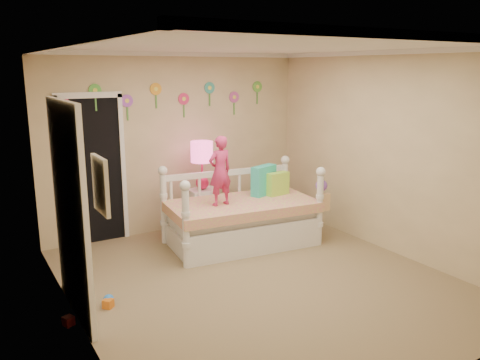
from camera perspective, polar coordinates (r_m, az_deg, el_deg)
floor at (r=5.73m, az=2.27°, el=-11.58°), size 4.00×4.50×0.01m
ceiling at (r=5.22m, az=2.53°, el=15.39°), size 4.00×4.50×0.01m
back_wall at (r=7.28m, az=-7.38°, el=4.32°), size 4.00×0.01×2.60m
left_wall at (r=4.57m, az=-19.11°, el=-1.40°), size 0.01×4.50×2.60m
right_wall at (r=6.62m, az=17.07°, el=3.00°), size 0.01×4.50×2.60m
crown_molding at (r=5.22m, az=2.52°, el=15.06°), size 4.00×4.50×0.06m
daybed at (r=6.67m, az=0.15°, el=-2.99°), size 2.12×1.29×1.09m
pillow_turquoise at (r=6.95m, az=2.78°, el=-0.03°), size 0.44×0.28×0.42m
pillow_lime at (r=6.96m, az=4.43°, el=-0.44°), size 0.36×0.17×0.32m
child at (r=6.36m, az=-2.34°, el=1.07°), size 0.35×0.25×0.92m
nightstand at (r=7.23m, az=-4.36°, el=-3.59°), size 0.39×0.30×0.65m
table_lamp at (r=7.05m, az=-4.47°, el=2.60°), size 0.32×0.32×0.70m
closet_doorway at (r=6.92m, az=-16.79°, el=1.19°), size 0.90×0.04×2.07m
flower_decals at (r=7.17m, az=-8.15°, el=9.31°), size 3.40×0.02×0.50m
mirror_closet at (r=4.92m, az=-19.18°, el=-3.41°), size 0.07×1.30×2.10m
wall_picture at (r=3.66m, az=-15.97°, el=-0.57°), size 0.05×0.34×0.42m
hanging_bag at (r=6.76m, az=9.55°, el=-1.91°), size 0.20×0.16×0.36m
toy_scatter at (r=5.22m, az=-15.75°, el=-14.00°), size 1.11×1.46×0.11m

